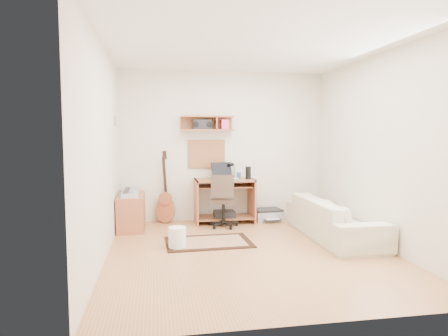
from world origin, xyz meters
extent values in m
cube|color=tan|center=(0.00, 0.00, -0.01)|extent=(3.60, 4.00, 0.01)
cube|color=white|center=(0.00, 0.00, 2.60)|extent=(3.60, 4.00, 0.01)
cube|color=silver|center=(0.00, 2.00, 1.30)|extent=(3.60, 0.01, 2.60)
cube|color=silver|center=(-1.80, 0.00, 1.30)|extent=(0.01, 4.00, 2.60)
cube|color=silver|center=(1.80, 0.00, 1.30)|extent=(0.01, 4.00, 2.60)
cube|color=#AC5D3C|center=(-0.30, 1.88, 1.70)|extent=(0.90, 0.25, 0.26)
cube|color=tan|center=(-0.30, 1.98, 1.17)|extent=(0.64, 0.03, 0.49)
cube|color=#4C8CBF|center=(-1.79, 1.50, 1.72)|extent=(0.02, 0.20, 0.15)
cylinder|color=black|center=(0.38, 1.68, 0.86)|extent=(0.10, 0.10, 0.21)
cylinder|color=#324C97|center=(0.25, 1.83, 0.80)|extent=(0.07, 0.07, 0.10)
cube|color=black|center=(-0.39, 1.87, 1.68)|extent=(0.31, 0.14, 0.16)
cube|color=tan|center=(-0.46, 0.51, 0.01)|extent=(1.21, 0.83, 0.02)
cube|color=#AC5D3C|center=(-1.58, 1.55, 0.28)|extent=(0.40, 0.90, 0.55)
cube|color=#B2B5BA|center=(-1.58, 1.55, 0.58)|extent=(0.25, 0.79, 0.07)
cylinder|color=white|center=(-0.91, 0.33, 0.14)|extent=(0.26, 0.26, 0.28)
cube|color=#A5A8AA|center=(0.75, 1.78, 0.09)|extent=(0.53, 0.43, 0.19)
imported|color=beige|center=(1.38, 0.45, 0.39)|extent=(0.58, 1.98, 0.77)
camera|label=1|loc=(-1.16, -4.88, 1.53)|focal=31.74mm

